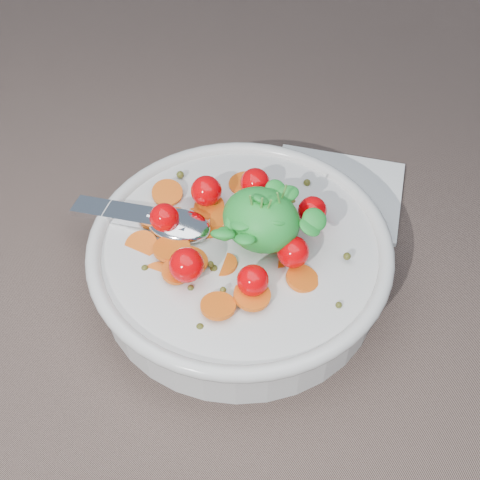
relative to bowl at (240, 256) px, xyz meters
The scene contains 3 objects.
ground 0.04m from the bowl, 118.22° to the right, with size 6.00×6.00×0.00m, color #745D53.
bowl is the anchor object (origin of this frame).
napkin 0.16m from the bowl, 83.41° to the left, with size 0.14×0.12×0.01m, color white.
Camera 1 is at (0.22, -0.26, 0.45)m, focal length 45.00 mm.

